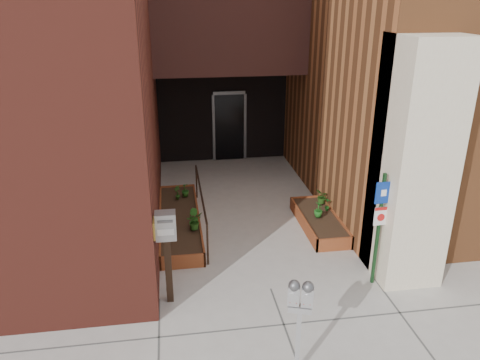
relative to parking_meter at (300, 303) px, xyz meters
name	(u,v)px	position (x,y,z in m)	size (l,w,h in m)	color
ground	(271,289)	(0.07, 2.03, -1.18)	(80.00, 80.00, 0.00)	#9E9991
planter_left	(180,222)	(-1.48, 4.73, -1.05)	(0.90, 3.60, 0.30)	brown
planter_right	(319,222)	(1.67, 4.23, -1.05)	(0.80, 2.20, 0.30)	brown
handrail	(201,197)	(-0.98, 4.68, -0.43)	(0.04, 3.34, 0.90)	black
parking_meter	(300,303)	(0.00, 0.00, 0.00)	(0.35, 0.22, 1.53)	#AFAFB2
sign_post	(380,218)	(1.97, 1.93, 0.16)	(0.30, 0.08, 2.17)	#133417
payment_dropbox	(166,238)	(-1.74, 1.96, 0.05)	(0.34, 0.26, 1.70)	black
shrub_left_a	(194,221)	(-1.18, 4.01, -0.70)	(0.33, 0.33, 0.36)	#245217
shrub_left_b	(194,217)	(-1.18, 4.16, -0.69)	(0.21, 0.21, 0.39)	#25611B
shrub_left_c	(185,190)	(-1.30, 5.80, -0.72)	(0.18, 0.18, 0.33)	#1E4F16
shrub_left_d	(177,192)	(-1.49, 5.63, -0.70)	(0.19, 0.19, 0.36)	#205017
shrub_right_a	(318,209)	(1.62, 4.18, -0.70)	(0.20, 0.20, 0.35)	#1E631C
shrub_right_b	(327,204)	(1.92, 4.44, -0.72)	(0.17, 0.17, 0.32)	#1B5B1A
shrub_right_c	(322,197)	(1.92, 4.85, -0.71)	(0.31, 0.31, 0.34)	#254F16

